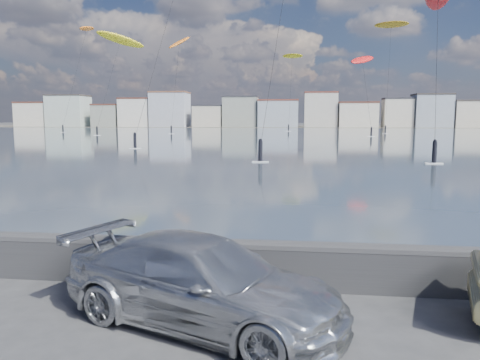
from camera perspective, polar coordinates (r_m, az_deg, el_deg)
name	(u,v)px	position (r m, az deg, el deg)	size (l,w,h in m)	color
ground	(151,341)	(8.37, -10.83, -18.72)	(700.00, 700.00, 0.00)	#333335
bay_water	(287,136)	(98.72, 5.78, 5.39)	(500.00, 177.00, 0.00)	#334450
far_shore_strip	(293,127)	(207.17, 6.53, 6.50)	(500.00, 60.00, 0.00)	#4C473D
seawall	(188,259)	(10.58, -6.35, -9.57)	(400.00, 0.36, 1.08)	#28282B
far_buildings	(296,112)	(193.14, 6.90, 8.20)	(240.79, 13.26, 14.60)	silver
car_silver	(202,282)	(8.59, -4.62, -12.28)	(2.18, 5.36, 1.56)	silver
kitesurfer_0	(391,26)	(126.51, 17.95, 17.43)	(8.97, 11.47, 27.68)	#BF8C19
kitesurfer_1	(179,44)	(126.92, -7.41, 16.10)	(6.00, 18.72, 25.33)	orange
kitesurfer_4	(120,40)	(114.25, -14.39, 16.18)	(10.80, 14.27, 23.84)	yellow
kitesurfer_9	(86,30)	(139.76, -18.21, 16.98)	(4.98, 15.31, 29.22)	orange
kitesurfer_10	(363,61)	(111.26, 14.71, 13.88)	(7.35, 17.95, 18.54)	red
kitesurfer_13	(292,57)	(148.41, 6.40, 14.66)	(7.82, 18.99, 23.64)	yellow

